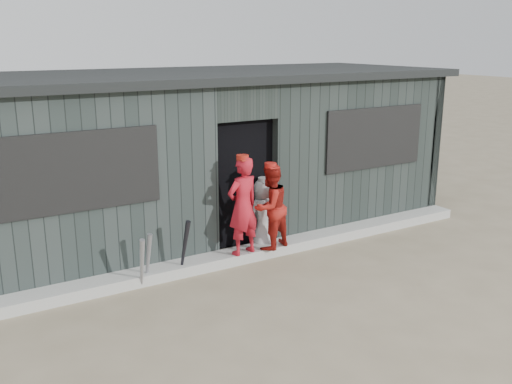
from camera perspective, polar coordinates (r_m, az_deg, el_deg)
ground at (r=7.13m, az=7.64°, el=-11.04°), size 80.00×80.00×0.00m
curb at (r=8.47m, az=-0.07°, el=-6.03°), size 8.00×0.36×0.15m
bat_left at (r=7.43m, az=-11.34°, el=-7.06°), size 0.10×0.26×0.72m
bat_mid at (r=7.59m, az=-10.74°, el=-6.56°), size 0.12×0.21×0.72m
bat_right at (r=7.75m, az=-7.18°, el=-5.58°), size 0.15×0.26×0.81m
player_red_left at (r=7.99m, az=-1.33°, el=-1.41°), size 0.57×0.43×1.41m
player_red_right at (r=8.23m, az=1.43°, el=-1.50°), size 0.72×0.63×1.25m
player_grey_back at (r=8.60m, az=0.75°, el=-2.30°), size 0.60×0.45×1.11m
dugout at (r=9.56m, az=-5.30°, el=3.93°), size 8.30×3.30×2.62m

